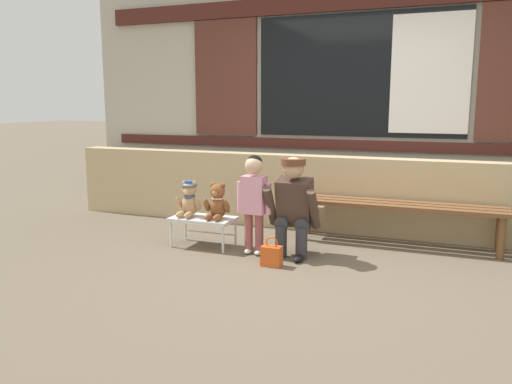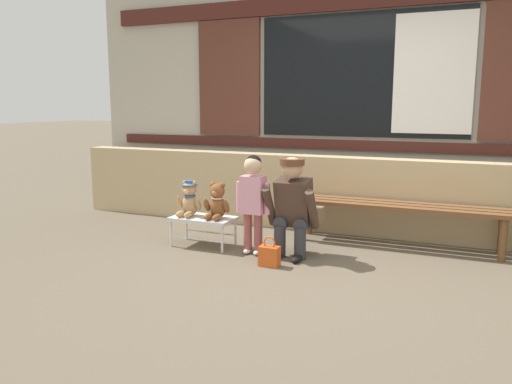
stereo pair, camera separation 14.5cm
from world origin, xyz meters
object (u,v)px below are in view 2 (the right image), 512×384
at_px(child_standing, 253,193).
at_px(adult_crouching, 294,206).
at_px(wooden_bench_long, 397,210).
at_px(teddy_bear_plain, 217,202).
at_px(small_display_bench, 203,220).
at_px(handbag_on_ground, 269,256).
at_px(teddy_bear_with_hat, 189,199).

xyz_separation_m(child_standing, adult_crouching, (0.38, 0.09, -0.11)).
relative_size(wooden_bench_long, child_standing, 2.19).
distance_m(wooden_bench_long, child_standing, 1.50).
bearing_deg(teddy_bear_plain, small_display_bench, -179.49).
xyz_separation_m(adult_crouching, handbag_on_ground, (-0.10, -0.38, -0.38)).
distance_m(teddy_bear_plain, adult_crouching, 0.80).
xyz_separation_m(wooden_bench_long, teddy_bear_with_hat, (-1.97, -0.76, 0.10)).
xyz_separation_m(wooden_bench_long, teddy_bear_plain, (-1.65, -0.76, 0.09)).
bearing_deg(adult_crouching, wooden_bench_long, 41.02).
height_order(child_standing, handbag_on_ground, child_standing).
distance_m(child_standing, handbag_on_ground, 0.64).
bearing_deg(handbag_on_ground, wooden_bench_long, 49.75).
relative_size(small_display_bench, teddy_bear_plain, 1.76).
bearing_deg(teddy_bear_plain, teddy_bear_with_hat, 179.87).
height_order(teddy_bear_plain, child_standing, child_standing).
height_order(teddy_bear_plain, handbag_on_ground, teddy_bear_plain).
bearing_deg(adult_crouching, child_standing, -167.01).
bearing_deg(wooden_bench_long, small_display_bench, -157.08).
xyz_separation_m(small_display_bench, handbag_on_ground, (0.86, -0.35, -0.17)).
distance_m(child_standing, adult_crouching, 0.41).
height_order(wooden_bench_long, teddy_bear_plain, teddy_bear_plain).
distance_m(wooden_bench_long, adult_crouching, 1.13).
bearing_deg(handbag_on_ground, teddy_bear_plain, 153.55).
bearing_deg(child_standing, handbag_on_ground, -45.33).
bearing_deg(small_display_bench, adult_crouching, 1.71).
xyz_separation_m(wooden_bench_long, adult_crouching, (-0.85, -0.74, 0.11)).
xyz_separation_m(teddy_bear_plain, adult_crouching, (0.80, 0.03, 0.02)).
relative_size(teddy_bear_with_hat, teddy_bear_plain, 1.00).
distance_m(adult_crouching, handbag_on_ground, 0.55).
bearing_deg(adult_crouching, handbag_on_ground, -104.41).
bearing_deg(wooden_bench_long, handbag_on_ground, -130.25).
height_order(small_display_bench, teddy_bear_with_hat, teddy_bear_with_hat).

